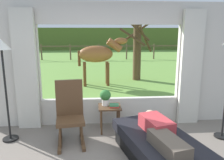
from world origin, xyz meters
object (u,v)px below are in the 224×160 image
Objects in this scene: recliner_sofa at (158,147)px; side_table at (110,111)px; book_stack at (114,106)px; pasture_tree at (137,49)px; potted_plant at (105,96)px; floor_lamp_left at (3,60)px; reclining_person at (160,130)px; rocking_chair at (70,113)px; horse at (98,54)px.

side_table is at bearing 106.74° from recliner_sofa.
book_stack is 5.03m from pasture_tree.
potted_plant is at bearing 143.13° from side_table.
book_stack is at bearing -36.44° from potted_plant.
side_table is 0.22× the size of pasture_tree.
recliner_sofa is 5.99m from pasture_tree.
floor_lamp_left reaches higher than book_stack.
pasture_tree is (1.44, 4.73, 0.87)m from side_table.
book_stack is (-0.58, 1.11, 0.03)m from reclining_person.
floor_lamp_left reaches higher than potted_plant.
potted_plant reaches higher than side_table.
side_table is 0.28× the size of floor_lamp_left.
rocking_chair is 0.47× the size of pasture_tree.
reclining_person is 1.45m from potted_plant.
reclining_person is 0.60× the size of pasture_tree.
book_stack is at bearing 13.74° from rocking_chair.
book_stack is at bearing 103.70° from reclining_person.
rocking_chair reaches higher than side_table.
floor_lamp_left is (-2.52, 0.89, 1.27)m from recliner_sofa.
side_table is 0.16m from book_stack.
side_table is 3.98m from horse.
book_stack is 4.03m from horse.
rocking_chair is (-1.40, 0.79, 0.02)m from reclining_person.
potted_plant is at bearing 143.56° from book_stack.
recliner_sofa is at bearing -35.21° from rocking_chair.
horse reaches higher than rocking_chair.
pasture_tree reaches higher than horse.
recliner_sofa is 10.01× the size of book_stack.
rocking_chair reaches higher than recliner_sofa.
horse is at bearing 67.50° from floor_lamp_left.
book_stack is 2.16m from floor_lamp_left.
rocking_chair reaches higher than potted_plant.
floor_lamp_left is 5.96m from pasture_tree.
reclining_person is 5.18m from horse.
horse reaches higher than book_stack.
side_table is 2.15m from floor_lamp_left.
recliner_sofa is 2.96m from floor_lamp_left.
recliner_sofa is at bearing -97.60° from pasture_tree.
rocking_chair is at bearing 138.04° from recliner_sofa.
recliner_sofa is at bearing 5.95° from horse.
book_stack is (0.82, 0.31, 0.00)m from rocking_chair.
recliner_sofa is at bearing -59.33° from side_table.
pasture_tree is at bearing 68.53° from reclining_person.
rocking_chair is at bearing -159.07° from book_stack.
book_stack is (0.08, -0.06, 0.12)m from side_table.
reclining_person is at bearing -62.36° from book_stack.
reclining_person is at bearing -20.41° from floor_lamp_left.
pasture_tree is at bearing 114.04° from horse.
potted_plant is (-0.08, 0.06, 0.28)m from side_table.
side_table is (0.73, 0.37, -0.12)m from rocking_chair.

